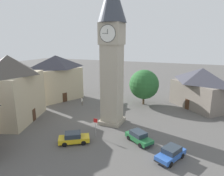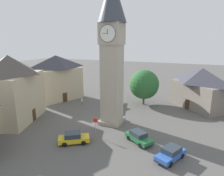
% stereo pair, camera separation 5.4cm
% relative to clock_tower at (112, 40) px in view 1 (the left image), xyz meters
% --- Properties ---
extents(ground_plane, '(200.00, 200.00, 0.00)m').
position_rel_clock_tower_xyz_m(ground_plane, '(-0.00, -0.00, -13.63)').
color(ground_plane, '#565451').
extents(clock_tower, '(4.46, 4.46, 23.25)m').
position_rel_clock_tower_xyz_m(clock_tower, '(0.00, 0.00, 0.00)').
color(clock_tower, gray).
rests_on(clock_tower, ground).
extents(car_blue_kerb, '(3.32, 4.45, 1.53)m').
position_rel_clock_tower_xyz_m(car_blue_kerb, '(-10.45, 7.20, -12.87)').
color(car_blue_kerb, '#2D5BB7').
rests_on(car_blue_kerb, ground).
extents(car_silver_kerb, '(4.39, 3.65, 1.53)m').
position_rel_clock_tower_xyz_m(car_silver_kerb, '(2.10, 8.39, -12.87)').
color(car_silver_kerb, gold).
rests_on(car_silver_kerb, ground).
extents(car_red_corner, '(4.36, 3.71, 1.53)m').
position_rel_clock_tower_xyz_m(car_red_corner, '(-5.94, 4.71, -12.87)').
color(car_red_corner, '#236B38').
rests_on(car_red_corner, ground).
extents(pedestrian, '(0.29, 0.55, 1.69)m').
position_rel_clock_tower_xyz_m(pedestrian, '(9.61, -6.13, -12.62)').
color(pedestrian, '#706656').
rests_on(pedestrian, ground).
extents(tree, '(6.34, 6.34, 7.62)m').
position_rel_clock_tower_xyz_m(tree, '(-2.52, -11.82, -9.18)').
color(tree, brown).
rests_on(tree, ground).
extents(building_terrace_right, '(10.72, 12.64, 10.34)m').
position_rel_clock_tower_xyz_m(building_terrace_right, '(17.39, -7.97, -8.35)').
color(building_terrace_right, tan).
rests_on(building_terrace_right, ground).
extents(building_corner_back, '(13.09, 12.95, 8.25)m').
position_rel_clock_tower_xyz_m(building_corner_back, '(-13.79, -14.42, -9.41)').
color(building_corner_back, slate).
rests_on(building_corner_back, ground).
extents(building_hall_far, '(10.67, 12.97, 11.31)m').
position_rel_clock_tower_xyz_m(building_hall_far, '(16.15, 5.63, -7.86)').
color(building_hall_far, tan).
rests_on(building_hall_far, ground).
extents(road_sign, '(0.60, 0.07, 2.80)m').
position_rel_clock_tower_xyz_m(road_sign, '(0.19, 5.64, -11.73)').
color(road_sign, gray).
rests_on(road_sign, ground).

